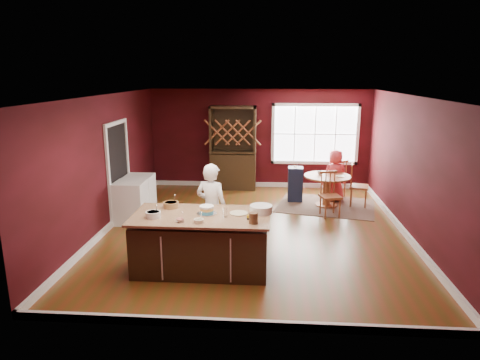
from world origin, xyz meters
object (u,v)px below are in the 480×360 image
at_px(chair_east, 359,185).
at_px(seated_woman, 335,176).
at_px(kitchen_island, 202,243).
at_px(chair_south, 330,194).
at_px(high_chair, 295,183).
at_px(hutch, 233,148).
at_px(layer_cake, 207,210).
at_px(toddler, 295,169).
at_px(dryer, 140,194).
at_px(washer, 131,202).
at_px(baker, 212,208).
at_px(dining_table, 327,184).
at_px(chair_north, 336,178).

distance_m(chair_east, seated_woman, 0.67).
xyz_separation_m(kitchen_island, chair_south, (2.43, 2.80, 0.07)).
bearing_deg(high_chair, hutch, 147.32).
bearing_deg(chair_east, layer_cake, 151.70).
height_order(seated_woman, toddler, seated_woman).
bearing_deg(dryer, toddler, 18.71).
bearing_deg(layer_cake, dryer, 126.05).
height_order(chair_east, washer, chair_east).
xyz_separation_m(layer_cake, hutch, (-0.01, 4.96, 0.15)).
height_order(baker, high_chair, baker).
xyz_separation_m(chair_south, dryer, (-4.28, -0.07, -0.06)).
distance_m(baker, seated_woman, 4.24).
relative_size(dining_table, layer_cake, 3.48).
bearing_deg(high_chair, layer_cake, -112.17).
bearing_deg(hutch, chair_south, -43.42).
bearing_deg(chair_north, dining_table, 33.42).
bearing_deg(chair_north, toddler, -10.34).
height_order(dining_table, high_chair, high_chair).
height_order(chair_east, toddler, chair_east).
distance_m(seated_woman, washer, 4.95).
bearing_deg(chair_south, dining_table, 73.95).
bearing_deg(high_chair, dining_table, -25.96).
bearing_deg(layer_cake, high_chair, 67.23).
distance_m(chair_south, seated_woman, 1.28).
bearing_deg(layer_cake, seated_woman, 56.76).
height_order(baker, chair_east, baker).
distance_m(kitchen_island, toddler, 4.30).
bearing_deg(dryer, dining_table, 11.22).
height_order(chair_east, seated_woman, seated_woman).
height_order(layer_cake, high_chair, layer_cake).
height_order(baker, dryer, baker).
xyz_separation_m(dining_table, chair_north, (0.34, 0.84, -0.04)).
xyz_separation_m(baker, washer, (-1.93, 1.37, -0.35)).
height_order(dining_table, chair_north, chair_north).
bearing_deg(chair_south, toddler, 108.26).
xyz_separation_m(chair_east, hutch, (-3.14, 1.39, 0.60)).
distance_m(chair_north, hutch, 2.86).
relative_size(baker, layer_cake, 5.04).
bearing_deg(washer, dining_table, 19.14).
bearing_deg(dining_table, kitchen_island, -124.37).
distance_m(chair_north, washer, 5.20).
relative_size(high_chair, toddler, 3.44).
height_order(layer_cake, chair_south, layer_cake).
bearing_deg(layer_cake, dining_table, 56.08).
bearing_deg(chair_south, kitchen_island, -145.41).
xyz_separation_m(chair_north, dryer, (-4.65, -1.69, -0.05)).
xyz_separation_m(toddler, dryer, (-3.55, -1.20, -0.37)).
bearing_deg(toddler, high_chair, 48.48).
relative_size(kitchen_island, dryer, 2.48).
distance_m(chair_south, hutch, 3.30).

